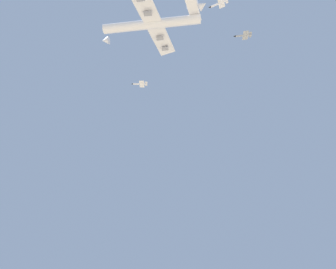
# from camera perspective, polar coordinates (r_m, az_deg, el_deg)

# --- Properties ---
(carrier_jet) EXTENTS (75.93, 59.45, 22.80)m
(carrier_jet) POSITION_cam_1_polar(r_m,az_deg,el_deg) (181.40, -3.61, 25.06)
(carrier_jet) COLOR white
(chase_jet_lead) EXTENTS (15.14, 9.04, 4.00)m
(chase_jet_lead) POSITION_cam_1_polar(r_m,az_deg,el_deg) (208.07, 12.20, 28.47)
(chase_jet_lead) COLOR silver
(chase_jet_left_wing) EXTENTS (15.22, 8.30, 4.00)m
(chase_jet_left_wing) POSITION_cam_1_polar(r_m,az_deg,el_deg) (221.88, 17.71, 21.78)
(chase_jet_left_wing) COLOR #999EA3
(chase_jet_right_wing) EXTENTS (15.22, 8.15, 4.00)m
(chase_jet_right_wing) POSITION_cam_1_polar(r_m,az_deg,el_deg) (226.06, -6.72, 12.00)
(chase_jet_right_wing) COLOR silver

